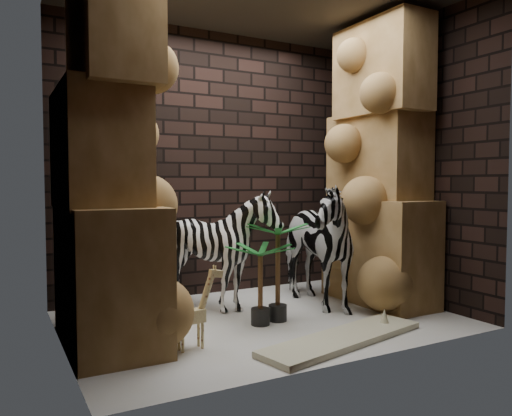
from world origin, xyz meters
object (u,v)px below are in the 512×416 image
giraffe_toy (191,308)px  zebra_left (220,256)px  palm_front (278,272)px  surfboard (343,338)px  zebra_right (309,234)px  palm_back (260,284)px

giraffe_toy → zebra_left: bearing=49.2°
zebra_left → palm_front: 0.68m
palm_front → surfboard: bearing=-78.1°
giraffe_toy → zebra_right: bearing=18.1°
zebra_left → palm_back: (0.12, -0.63, -0.18)m
zebra_right → zebra_left: zebra_right is taller
palm_back → surfboard: size_ratio=0.46×
zebra_left → palm_front: size_ratio=1.32×
palm_front → surfboard: palm_front is taller
zebra_right → giraffe_toy: zebra_right is taller
zebra_right → giraffe_toy: bearing=-151.9°
zebra_right → palm_front: 0.73m
giraffe_toy → surfboard: (1.15, -0.41, -0.30)m
palm_front → zebra_right: bearing=30.2°
zebra_left → giraffe_toy: size_ratio=1.86×
palm_front → zebra_left: bearing=118.6°
zebra_right → zebra_left: size_ratio=1.24×
palm_back → surfboard: palm_back is taller
palm_back → surfboard: (0.36, -0.73, -0.34)m
zebra_right → surfboard: (-0.42, -1.10, -0.72)m
zebra_left → surfboard: size_ratio=0.75×
zebra_right → zebra_left: (-0.90, 0.26, -0.20)m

